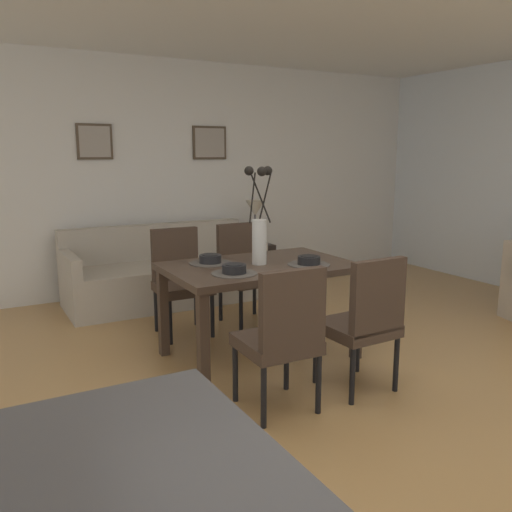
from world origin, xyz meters
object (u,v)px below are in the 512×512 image
dining_chair_far_left (365,318)px  bowl_near_right (210,258)px  dining_table (259,276)px  framed_picture_center (210,143)px  dining_chair_far_right (244,268)px  dining_chair_near_left (283,333)px  table_lamp (255,212)px  bowl_far_left (309,260)px  centerpiece_vase (259,227)px  framed_picture_left (95,142)px  bowl_near_left (234,268)px  dining_chair_near_right (180,276)px  sofa (164,276)px  side_table (255,266)px

dining_chair_far_left → bowl_near_right: size_ratio=5.41×
dining_table → bowl_near_right: bearing=147.1°
dining_chair_far_left → framed_picture_center: (0.36, 3.25, 1.18)m
dining_chair_far_right → framed_picture_center: bearing=77.2°
dining_chair_near_left → table_lamp: table_lamp is taller
dining_chair_far_left → table_lamp: size_ratio=1.80×
bowl_far_left → table_lamp: table_lamp is taller
dining_chair_near_left → dining_chair_far_right: 1.85m
dining_chair_near_left → centerpiece_vase: size_ratio=1.25×
table_lamp → framed_picture_left: size_ratio=1.37×
centerpiece_vase → bowl_near_left: (-0.32, -0.21, -0.24)m
dining_chair_far_left → bowl_near_left: 0.95m
dining_chair_near_right → sofa: (0.20, 1.03, -0.23)m
dining_chair_far_left → sofa: (-0.42, 2.76, -0.23)m
dining_table → dining_chair_far_left: size_ratio=1.52×
dining_chair_near_right → dining_chair_far_right: size_ratio=1.00×
dining_table → dining_chair_far_right: dining_chair_far_right is taller
sofa → table_lamp: bearing=2.6°
centerpiece_vase → sofa: centerpiece_vase is taller
bowl_near_left → side_table: bearing=57.9°
bowl_near_left → table_lamp: 2.53m
dining_chair_near_right → dining_chair_far_right: bearing=1.7°
dining_table → bowl_near_right: bowl_near_right is taller
framed_picture_center → bowl_far_left: bearing=-97.6°
centerpiece_vase → table_lamp: bearing=62.0°
dining_chair_near_right → dining_chair_far_left: same height
bowl_near_right → table_lamp: table_lamp is taller
centerpiece_vase → framed_picture_left: 2.55m
dining_chair_near_left → dining_chair_far_left: same height
bowl_near_left → dining_chair_far_left: bearing=-47.5°
dining_chair_far_right → bowl_near_left: bearing=-120.6°
dining_chair_far_left → side_table: bearing=75.5°
dining_chair_far_right → bowl_near_right: (-0.63, -0.67, 0.27)m
bowl_far_left → dining_chair_far_right: bearing=89.8°
dining_chair_far_left → sofa: dining_chair_far_left is taller
side_table → framed_picture_left: size_ratio=1.40×
bowl_near_left → side_table: 2.58m
bowl_far_left → table_lamp: (0.71, 2.14, 0.11)m
dining_chair_near_left → dining_chair_far_left: (0.63, -0.01, 0.00)m
dining_table → table_lamp: 2.20m
bowl_near_left → bowl_far_left: size_ratio=1.00×
dining_chair_near_left → framed_picture_center: framed_picture_center is taller
centerpiece_vase → bowl_near_left: 0.45m
bowl_far_left → side_table: (0.71, 2.14, -0.52)m
table_lamp → framed_picture_center: framed_picture_center is taller
sofa → framed_picture_center: (0.78, 0.49, 1.41)m
centerpiece_vase → table_lamp: size_ratio=1.44×
framed_picture_left → bowl_far_left: bearing=-69.3°
dining_chair_near_left → centerpiece_vase: (0.33, 0.87, 0.51)m
side_table → table_lamp: size_ratio=1.02×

